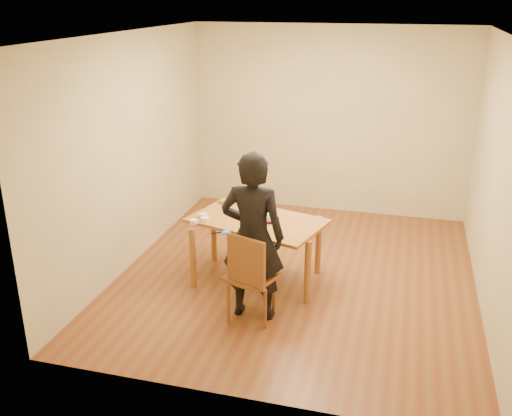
% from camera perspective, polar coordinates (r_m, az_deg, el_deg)
% --- Properties ---
extents(room_shell, '(4.00, 4.50, 2.70)m').
position_cam_1_polar(room_shell, '(6.55, 5.00, 5.25)').
color(room_shell, brown).
rests_on(room_shell, ground).
extents(dining_table, '(1.60, 1.20, 0.04)m').
position_cam_1_polar(dining_table, '(6.29, 0.12, -1.29)').
color(dining_table, brown).
rests_on(dining_table, floor).
extents(dining_chair, '(0.56, 0.56, 0.04)m').
position_cam_1_polar(dining_chair, '(5.70, -0.44, -6.88)').
color(dining_chair, brown).
rests_on(dining_chair, floor).
extents(cake_plate, '(0.26, 0.26, 0.02)m').
position_cam_1_polar(cake_plate, '(6.27, 1.18, -1.12)').
color(cake_plate, red).
rests_on(cake_plate, dining_table).
extents(cake, '(0.20, 0.20, 0.06)m').
position_cam_1_polar(cake, '(6.25, 1.18, -0.76)').
color(cake, white).
rests_on(cake, cake_plate).
extents(frosting_dome, '(0.20, 0.20, 0.03)m').
position_cam_1_polar(frosting_dome, '(6.24, 1.19, -0.38)').
color(frosting_dome, white).
rests_on(frosting_dome, cake).
extents(frosting_tub, '(0.09, 0.09, 0.08)m').
position_cam_1_polar(frosting_tub, '(5.85, -0.64, -2.43)').
color(frosting_tub, white).
rests_on(frosting_tub, dining_table).
extents(frosting_lid, '(0.11, 0.11, 0.01)m').
position_cam_1_polar(frosting_lid, '(5.94, -3.00, -2.46)').
color(frosting_lid, '#194BA3').
rests_on(frosting_lid, dining_table).
extents(frosting_dollop, '(0.04, 0.04, 0.02)m').
position_cam_1_polar(frosting_dollop, '(5.94, -3.00, -2.34)').
color(frosting_dollop, white).
rests_on(frosting_dollop, frosting_lid).
extents(ramekin_green, '(0.09, 0.09, 0.04)m').
position_cam_1_polar(ramekin_green, '(6.26, -5.13, -1.12)').
color(ramekin_green, white).
rests_on(ramekin_green, dining_table).
extents(ramekin_yellow, '(0.09, 0.09, 0.04)m').
position_cam_1_polar(ramekin_yellow, '(6.36, -5.31, -0.75)').
color(ramekin_yellow, white).
rests_on(ramekin_yellow, dining_table).
extents(ramekin_multi, '(0.09, 0.09, 0.04)m').
position_cam_1_polar(ramekin_multi, '(6.21, -6.23, -1.36)').
color(ramekin_multi, white).
rests_on(ramekin_multi, dining_table).
extents(candy_box_pink, '(0.15, 0.10, 0.02)m').
position_cam_1_polar(candy_box_pink, '(6.76, -3.10, 0.51)').
color(candy_box_pink, '#EE38C2').
rests_on(candy_box_pink, dining_table).
extents(candy_box_green, '(0.14, 0.09, 0.02)m').
position_cam_1_polar(candy_box_green, '(6.76, -3.13, 0.69)').
color(candy_box_green, green).
rests_on(candy_box_green, candy_box_pink).
extents(spatula, '(0.15, 0.12, 0.01)m').
position_cam_1_polar(spatula, '(5.95, -3.69, -2.45)').
color(spatula, black).
rests_on(spatula, dining_table).
extents(person, '(0.64, 0.43, 1.72)m').
position_cam_1_polar(person, '(5.56, -0.33, -2.90)').
color(person, black).
rests_on(person, floor).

